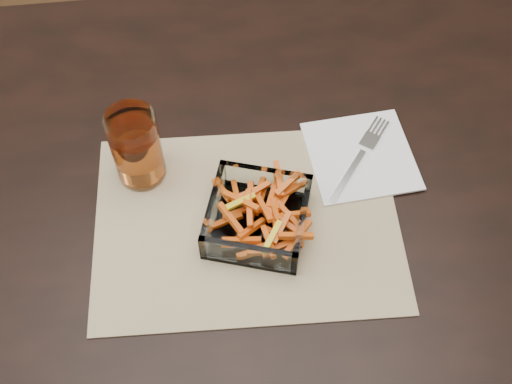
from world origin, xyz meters
The scene contains 6 objects.
dining_table centered at (0.00, 0.00, 0.66)m, with size 1.60×0.90×0.75m.
placemat centered at (-0.02, -0.07, 0.75)m, with size 0.45×0.33×0.00m, color tan.
glass_bowl centered at (-0.01, -0.08, 0.78)m, with size 0.17×0.17×0.05m.
tumbler centered at (-0.18, 0.03, 0.81)m, with size 0.07×0.07×0.13m.
napkin centered at (0.17, 0.02, 0.76)m, with size 0.16×0.16×0.00m, color white.
fork centered at (0.17, 0.02, 0.76)m, with size 0.13×0.16×0.00m.
Camera 1 is at (-0.07, -0.55, 1.58)m, focal length 45.00 mm.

